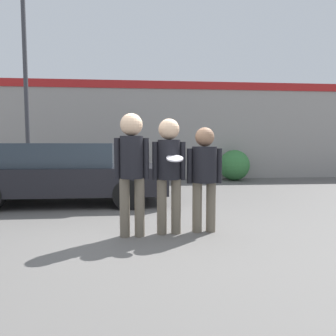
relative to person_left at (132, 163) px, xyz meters
name	(u,v)px	position (x,y,z in m)	size (l,w,h in m)	color
ground_plane	(149,237)	(0.25, -0.05, -1.11)	(56.00, 56.00, 0.00)	#5B5956
storefront_building	(144,130)	(0.25, 7.57, 0.85)	(24.00, 0.22, 3.87)	gray
person_left	(132,163)	(0.00, 0.00, 0.00)	(0.51, 0.34, 1.84)	#665B4C
person_middle_with_frisbee	(169,165)	(0.56, 0.09, -0.05)	(0.51, 0.53, 1.77)	#665B4C
person_right	(204,170)	(1.12, 0.14, -0.13)	(0.56, 0.39, 1.65)	#665B4C
parked_car_near	(68,173)	(-1.60, 2.77, -0.40)	(4.59, 1.97, 1.41)	black
street_lamp	(31,65)	(-2.96, 4.53, 2.52)	(1.06, 0.35, 6.00)	#38383D
shrub	(234,165)	(3.70, 6.79, -0.53)	(1.17, 1.17, 1.17)	#387A3D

